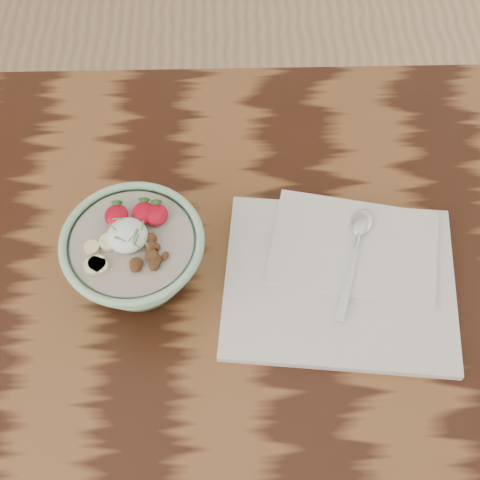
% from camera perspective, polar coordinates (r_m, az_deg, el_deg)
% --- Properties ---
extents(table, '(1.60, 0.90, 0.75)m').
position_cam_1_polar(table, '(0.92, -7.67, -10.14)').
color(table, black).
rests_on(table, ground).
extents(breakfast_bowl, '(0.17, 0.17, 0.11)m').
position_cam_1_polar(breakfast_bowl, '(0.82, -8.89, -1.37)').
color(breakfast_bowl, '#96CAA0').
rests_on(breakfast_bowl, table).
extents(napkin, '(0.31, 0.27, 0.02)m').
position_cam_1_polar(napkin, '(0.87, 8.73, -2.92)').
color(napkin, silver).
rests_on(napkin, table).
extents(spoon, '(0.07, 0.17, 0.01)m').
position_cam_1_polar(spoon, '(0.88, 10.05, 0.25)').
color(spoon, silver).
rests_on(spoon, napkin).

